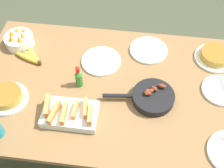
{
  "coord_description": "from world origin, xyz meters",
  "views": [
    {
      "loc": [
        0.13,
        -0.99,
        2.07
      ],
      "look_at": [
        0.0,
        0.0,
        0.77
      ],
      "focal_mm": 45.0,
      "sensor_mm": 36.0,
      "label": 1
    }
  ],
  "objects": [
    {
      "name": "dining_table",
      "position": [
        0.0,
        0.0,
        0.65
      ],
      "size": [
        1.65,
        0.99,
        0.74
      ],
      "color": "olive",
      "rests_on": "ground_plane"
    },
    {
      "name": "empty_plate_far_right",
      "position": [
        0.64,
        0.05,
        0.75
      ],
      "size": [
        0.22,
        0.22,
        0.02
      ],
      "color": "white",
      "rests_on": "dining_table"
    },
    {
      "name": "frittata_plate_side",
      "position": [
        -0.58,
        -0.16,
        0.76
      ],
      "size": [
        0.23,
        0.23,
        0.06
      ],
      "color": "white",
      "rests_on": "dining_table"
    },
    {
      "name": "empty_plate_mid_edge",
      "position": [
        0.2,
        0.32,
        0.75
      ],
      "size": [
        0.25,
        0.25,
        0.02
      ],
      "color": "white",
      "rests_on": "dining_table"
    },
    {
      "name": "skillet",
      "position": [
        0.24,
        -0.06,
        0.77
      ],
      "size": [
        0.41,
        0.24,
        0.08
      ],
      "rotation": [
        0.0,
        0.0,
        3.25
      ],
      "color": "black",
      "rests_on": "dining_table"
    },
    {
      "name": "banana_bunch",
      "position": [
        -0.54,
        0.16,
        0.76
      ],
      "size": [
        0.2,
        0.17,
        0.04
      ],
      "color": "gold",
      "rests_on": "dining_table"
    },
    {
      "name": "melon_tray",
      "position": [
        -0.2,
        -0.23,
        0.77
      ],
      "size": [
        0.3,
        0.18,
        0.1
      ],
      "color": "silver",
      "rests_on": "dining_table"
    },
    {
      "name": "fruit_bowl_mango",
      "position": [
        -0.66,
        0.28,
        0.78
      ],
      "size": [
        0.19,
        0.19,
        0.13
      ],
      "color": "white",
      "rests_on": "dining_table"
    },
    {
      "name": "frittata_plate_center",
      "position": [
        0.62,
        0.31,
        0.76
      ],
      "size": [
        0.25,
        0.25,
        0.06
      ],
      "color": "white",
      "rests_on": "dining_table"
    },
    {
      "name": "empty_plate_near_front",
      "position": [
        -0.09,
        0.19,
        0.75
      ],
      "size": [
        0.25,
        0.25,
        0.02
      ],
      "color": "white",
      "rests_on": "dining_table"
    },
    {
      "name": "hot_sauce_bottle",
      "position": [
        -0.19,
        -0.01,
        0.8
      ],
      "size": [
        0.04,
        0.04,
        0.15
      ],
      "color": "#337F2D",
      "rests_on": "dining_table"
    },
    {
      "name": "ground_plane",
      "position": [
        0.0,
        0.0,
        0.0
      ],
      "size": [
        14.0,
        14.0,
        0.0
      ],
      "primitive_type": "plane",
      "color": "#474C38"
    }
  ]
}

